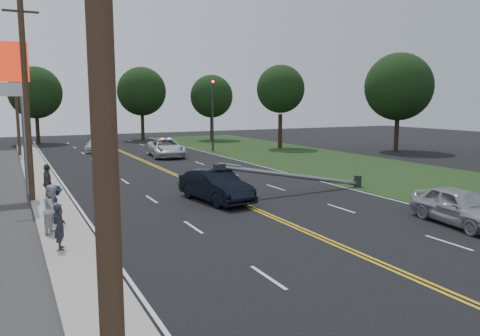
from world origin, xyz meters
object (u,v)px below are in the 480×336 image
emergency_b (97,145)px  traffic_signal (213,109)px  fallen_streetlight (302,176)px  bystander_d (47,183)px  utility_pole_mid (26,99)px  bystander_b (53,209)px  waiting_sedan (460,206)px  crashed_sedan (216,186)px  utility_pole_far (16,100)px  utility_pole_near (102,94)px  bystander_a (60,226)px  emergency_a (166,148)px  bystander_c (56,204)px

emergency_b → traffic_signal: bearing=-8.0°
fallen_streetlight → bystander_d: bearing=165.6°
utility_pole_mid → bystander_b: (0.43, -6.77, -4.05)m
waiting_sedan → traffic_signal: bearing=94.2°
fallen_streetlight → utility_pole_mid: utility_pole_mid is taller
bystander_b → crashed_sedan: bearing=-42.0°
utility_pole_far → crashed_sedan: bearing=-72.3°
traffic_signal → fallen_streetlight: 22.62m
utility_pole_near → emergency_b: (6.99, 42.92, -4.43)m
waiting_sedan → crashed_sedan: bearing=138.0°
fallen_streetlight → bystander_a: (-12.94, -4.97, -0.03)m
crashed_sedan → emergency_a: 19.84m
bystander_a → bystander_b: size_ratio=0.84×
fallen_streetlight → bystander_d: (-12.70, 3.27, 0.12)m
utility_pole_far → emergency_b: 8.32m
utility_pole_far → bystander_d: 23.09m
emergency_a → utility_pole_mid: bearing=-120.7°
emergency_b → bystander_c: size_ratio=2.90×
emergency_b → bystander_b: bystander_b is taller
utility_pole_near → crashed_sedan: bearing=62.8°
crashed_sedan → traffic_signal: bearing=58.4°
utility_pole_far → bystander_c: utility_pole_far is taller
emergency_a → bystander_c: bearing=-111.5°
bystander_a → bystander_d: 8.25m
emergency_b → bystander_c: (-6.34, -28.32, 0.24)m
bystander_c → waiting_sedan: bearing=-128.9°
utility_pole_far → bystander_c: bearing=-88.6°
fallen_streetlight → emergency_b: bearing=103.4°
bystander_d → crashed_sedan: bearing=-107.1°
emergency_a → bystander_c: 23.80m
utility_pole_near → waiting_sedan: size_ratio=2.25×
emergency_a → bystander_b: bystander_b is taller
utility_pole_near → fallen_streetlight: bearing=50.1°
fallen_streetlight → bystander_c: fallen_streetlight is taller
bystander_d → traffic_signal: bearing=-36.2°
waiting_sedan → bystander_b: bearing=167.4°
traffic_signal → bystander_c: bearing=-125.8°
utility_pole_far → bystander_a: 31.26m
bystander_b → bystander_d: bystander_d is taller
crashed_sedan → utility_pole_mid: bearing=145.9°
utility_pole_mid → bystander_c: size_ratio=6.39×
utility_pole_mid → bystander_b: bearing=-86.4°
emergency_b → bystander_b: bearing=-85.3°
crashed_sedan → bystander_b: bearing=-168.8°
bystander_c → bystander_d: size_ratio=0.85×
fallen_streetlight → traffic_signal: bearing=79.4°
emergency_a → utility_pole_far: bearing=158.2°
fallen_streetlight → emergency_b: size_ratio=2.06×
utility_pole_mid → emergency_b: size_ratio=2.20×
traffic_signal → bystander_d: (-16.82, -18.72, -3.16)m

